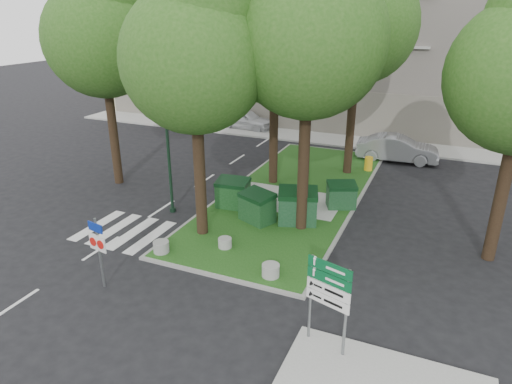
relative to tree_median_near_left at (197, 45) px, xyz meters
The scene contains 24 objects.
ground 7.88m from the tree_median_near_left, 61.12° to the right, with size 120.00×120.00×0.00m, color black.
median_island 9.27m from the tree_median_near_left, 70.64° to the left, with size 6.00×16.00×0.12m, color #1D4914.
median_kerb 9.28m from the tree_median_near_left, 70.64° to the left, with size 6.30×16.30×0.10m, color gray.
building_sidewalk 17.57m from the tree_median_near_left, 84.94° to the left, with size 42.00×3.00×0.12m, color #999993.
zebra_crossing 7.75m from the tree_median_near_left, 155.64° to the right, with size 5.00×3.00×0.01m, color silver.
apartment_building 23.49m from the tree_median_near_left, 86.55° to the left, with size 41.00×12.00×16.00m, color tan.
tree_median_near_left is the anchor object (origin of this frame).
tree_median_near_right 4.09m from the tree_median_near_left, 29.74° to the left, with size 5.60×5.60×11.46m.
tree_median_mid 6.53m from the tree_median_near_left, 85.60° to the left, with size 4.80×4.80×9.99m.
tree_median_far 10.24m from the tree_median_near_left, 68.72° to the left, with size 5.80×5.80×11.93m.
tree_street_left 7.83m from the tree_median_near_left, 153.43° to the left, with size 5.40×5.40×11.00m.
dumpster_a 7.11m from the tree_median_near_left, 91.93° to the left, with size 1.54×1.16×1.34m.
dumpster_b 6.97m from the tree_median_near_left, 49.98° to the left, with size 1.71×1.50×1.33m.
dumpster_c 7.56m from the tree_median_near_left, 37.03° to the left, with size 1.89×1.58×1.50m.
dumpster_d 9.21m from the tree_median_near_left, 46.41° to the left, with size 1.54×1.35×1.19m.
bollard_left 7.32m from the tree_median_near_left, 108.49° to the right, with size 0.59×0.59×0.42m, color gray.
bollard_right 8.11m from the tree_median_near_left, 28.63° to the right, with size 0.60×0.60×0.43m, color gray.
bollard_mid 7.18m from the tree_median_near_left, 31.58° to the right, with size 0.51×0.51×0.37m, color gray.
litter_bin 13.13m from the tree_median_near_left, 65.75° to the left, with size 0.44×0.44×0.77m, color gold.
street_lamp 4.98m from the tree_median_near_left, 150.28° to the left, with size 0.41×0.41×5.11m.
traffic_sign_pole 7.43m from the tree_median_near_left, 105.10° to the right, with size 0.74×0.17×2.47m.
directional_sign 9.47m from the tree_median_near_left, 36.27° to the right, with size 1.22×0.42×2.54m.
car_white 18.64m from the tree_median_near_left, 109.26° to the left, with size 1.75×4.34×1.48m, color silver.
car_silver 15.61m from the tree_median_near_left, 65.95° to the left, with size 1.64×4.70×1.55m, color gray.
Camera 1 is at (6.99, -11.72, 8.48)m, focal length 32.00 mm.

